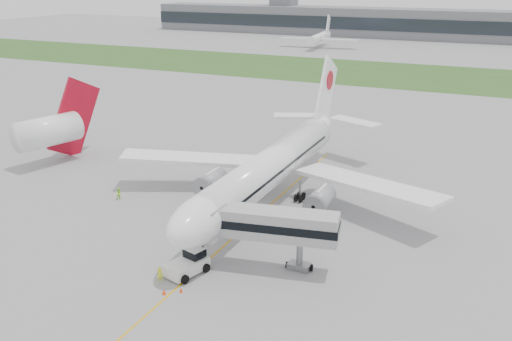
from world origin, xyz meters
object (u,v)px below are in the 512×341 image
at_px(jet_bridge, 262,224).
at_px(neighbor_aircraft, 52,130).
at_px(ground_crew_near, 160,274).
at_px(airliner, 274,164).
at_px(pushback_tug, 189,263).

height_order(jet_bridge, neighbor_aircraft, neighbor_aircraft).
bearing_deg(ground_crew_near, airliner, -126.85).
xyz_separation_m(airliner, jet_bridge, (6.27, -17.90, -0.43)).
bearing_deg(pushback_tug, jet_bridge, 47.10).
bearing_deg(jet_bridge, airliner, 98.61).
xyz_separation_m(pushback_tug, ground_crew_near, (-1.68, -3.05, -0.23)).
distance_m(pushback_tug, neighbor_aircraft, 46.85).
bearing_deg(jet_bridge, neighbor_aircraft, 147.31).
distance_m(airliner, ground_crew_near, 25.66).
bearing_deg(airliner, pushback_tug, -91.48).
height_order(jet_bridge, ground_crew_near, jet_bridge).
xyz_separation_m(airliner, pushback_tug, (-0.57, -22.06, -4.54)).
distance_m(airliner, jet_bridge, 18.97).
bearing_deg(ground_crew_near, jet_bridge, -171.49).
bearing_deg(pushback_tug, airliner, 104.29).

